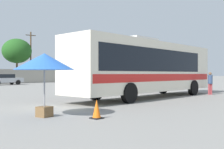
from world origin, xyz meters
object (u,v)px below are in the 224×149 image
object	(u,v)px
roadside_tree_right	(17,51)
traffic_cone_on_apron	(97,109)
coach_bus_cream_red	(146,66)
vendor_umbrella_near_gate_blue	(44,63)
parked_car_rightmost_silver	(5,79)
attendant_by_bus_door	(210,82)
utility_pole_far	(31,56)

from	to	relation	value
roadside_tree_right	traffic_cone_on_apron	world-z (taller)	roadside_tree_right
coach_bus_cream_red	vendor_umbrella_near_gate_blue	size ratio (longest dim) A/B	5.51
vendor_umbrella_near_gate_blue	parked_car_rightmost_silver	xyz separation A→B (m)	(11.76, 26.62, -1.11)
vendor_umbrella_near_gate_blue	parked_car_rightmost_silver	size ratio (longest dim) A/B	0.49
attendant_by_bus_door	roadside_tree_right	size ratio (longest dim) A/B	0.21
roadside_tree_right	parked_car_rightmost_silver	bearing A→B (deg)	-126.18
traffic_cone_on_apron	vendor_umbrella_near_gate_blue	bearing A→B (deg)	120.30
attendant_by_bus_door	traffic_cone_on_apron	world-z (taller)	attendant_by_bus_door
utility_pole_far	traffic_cone_on_apron	world-z (taller)	utility_pole_far
vendor_umbrella_near_gate_blue	traffic_cone_on_apron	distance (m)	2.45
attendant_by_bus_door	parked_car_rightmost_silver	world-z (taller)	attendant_by_bus_door
utility_pole_far	roadside_tree_right	distance (m)	2.48
coach_bus_cream_red	traffic_cone_on_apron	size ratio (longest dim) A/B	19.03
coach_bus_cream_red	utility_pole_far	distance (m)	35.33
coach_bus_cream_red	traffic_cone_on_apron	bearing A→B (deg)	-156.44
attendant_by_bus_door	traffic_cone_on_apron	xyz separation A→B (m)	(-12.74, -1.37, -0.60)
coach_bus_cream_red	parked_car_rightmost_silver	xyz separation A→B (m)	(3.20, 24.92, -1.18)
utility_pole_far	traffic_cone_on_apron	bearing A→B (deg)	-118.40
vendor_umbrella_near_gate_blue	roadside_tree_right	xyz separation A→B (m)	(18.77, 36.19, 3.56)
coach_bus_cream_red	vendor_umbrella_near_gate_blue	xyz separation A→B (m)	(-8.56, -1.70, -0.07)
attendant_by_bus_door	vendor_umbrella_near_gate_blue	bearing A→B (deg)	178.95
coach_bus_cream_red	vendor_umbrella_near_gate_blue	world-z (taller)	coach_bus_cream_red
coach_bus_cream_red	traffic_cone_on_apron	distance (m)	8.47
parked_car_rightmost_silver	traffic_cone_on_apron	bearing A→B (deg)	-110.96
attendant_by_bus_door	parked_car_rightmost_silver	distance (m)	26.94
traffic_cone_on_apron	roadside_tree_right	bearing A→B (deg)	64.77
parked_car_rightmost_silver	attendant_by_bus_door	bearing A→B (deg)	-85.89
utility_pole_far	roadside_tree_right	world-z (taller)	utility_pole_far
coach_bus_cream_red	roadside_tree_right	xyz separation A→B (m)	(10.21, 34.50, 3.49)
utility_pole_far	attendant_by_bus_door	bearing A→B (deg)	-101.21
vendor_umbrella_near_gate_blue	roadside_tree_right	world-z (taller)	roadside_tree_right
roadside_tree_right	vendor_umbrella_near_gate_blue	bearing A→B (deg)	-117.41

